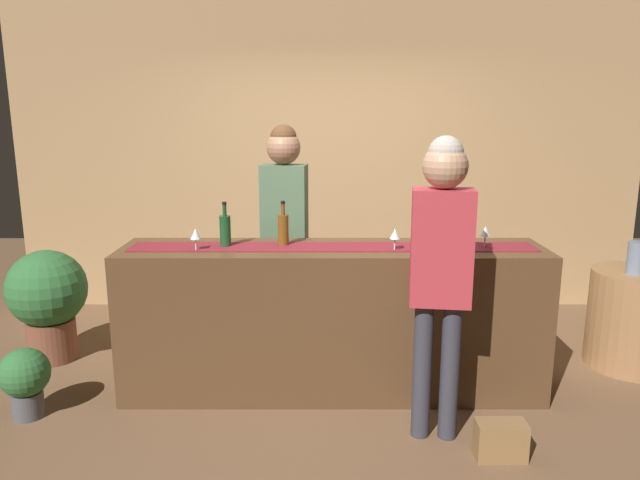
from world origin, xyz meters
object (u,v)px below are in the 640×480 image
object	(u,v)px
wine_glass_near_customer	(194,235)
handbag	(500,440)
potted_plant_tall	(47,298)
round_side_table	(634,319)
wine_glass_far_end	(394,235)
potted_plant_small	(24,378)
wine_bottle_amber	(282,229)
wine_bottle_green	(224,230)
customer_sipping	(440,256)
vase_on_side_table	(635,258)
bartender	(283,215)
wine_glass_mid_counter	(484,232)

from	to	relation	value
wine_glass_near_customer	handbag	size ratio (longest dim) A/B	0.51
potted_plant_tall	round_side_table	bearing A→B (deg)	-1.42
wine_glass_far_end	potted_plant_small	xyz separation A→B (m)	(-2.34, -0.29, -0.86)
wine_bottle_amber	wine_bottle_green	bearing A→B (deg)	-174.88
customer_sipping	handbag	xyz separation A→B (m)	(0.33, -0.24, -1.00)
wine_bottle_green	customer_sipping	bearing A→B (deg)	-25.83
customer_sipping	round_side_table	distance (m)	2.12
wine_glass_far_end	round_side_table	size ratio (longest dim) A/B	0.19
vase_on_side_table	bartender	bearing A→B (deg)	174.79
wine_glass_mid_counter	wine_glass_far_end	size ratio (longest dim) A/B	1.00
potted_plant_tall	wine_glass_near_customer	bearing A→B (deg)	-25.28
wine_glass_mid_counter	potted_plant_tall	bearing A→B (deg)	170.72
wine_glass_far_end	vase_on_side_table	bearing A→B (deg)	13.51
wine_glass_far_end	round_side_table	distance (m)	2.11
wine_glass_near_customer	wine_glass_mid_counter	xyz separation A→B (m)	(1.90, 0.09, 0.00)
vase_on_side_table	potted_plant_tall	distance (m)	4.43
wine_glass_far_end	vase_on_side_table	distance (m)	1.90
bartender	potted_plant_small	distance (m)	2.06
round_side_table	wine_glass_far_end	bearing A→B (deg)	-165.47
wine_bottle_green	potted_plant_small	size ratio (longest dim) A/B	0.66
wine_bottle_green	vase_on_side_table	distance (m)	2.97
wine_bottle_green	potted_plant_tall	distance (m)	1.67
round_side_table	handbag	world-z (taller)	round_side_table
round_side_table	vase_on_side_table	world-z (taller)	vase_on_side_table
vase_on_side_table	customer_sipping	bearing A→B (deg)	-149.58
wine_bottle_green	customer_sipping	size ratio (longest dim) A/B	0.17
customer_sipping	wine_glass_near_customer	bearing A→B (deg)	168.25
wine_glass_mid_counter	vase_on_side_table	world-z (taller)	wine_glass_mid_counter
bartender	wine_glass_mid_counter	bearing A→B (deg)	163.77
wine_bottle_amber	potted_plant_tall	size ratio (longest dim) A/B	0.35
wine_bottle_amber	handbag	size ratio (longest dim) A/B	1.08
wine_bottle_green	handbag	world-z (taller)	wine_bottle_green
wine_bottle_green	wine_glass_near_customer	distance (m)	0.21
vase_on_side_table	potted_plant_small	distance (m)	4.28
vase_on_side_table	wine_bottle_green	bearing A→B (deg)	-173.75
wine_glass_near_customer	vase_on_side_table	distance (m)	3.16
vase_on_side_table	potted_plant_small	bearing A→B (deg)	-170.06
wine_glass_mid_counter	bartender	bearing A→B (deg)	156.56
round_side_table	vase_on_side_table	bearing A→B (deg)	-144.50
wine_glass_far_end	potted_plant_tall	distance (m)	2.73
wine_bottle_amber	handbag	world-z (taller)	wine_bottle_amber
vase_on_side_table	potted_plant_small	world-z (taller)	vase_on_side_table
wine_glass_near_customer	wine_glass_mid_counter	size ratio (longest dim) A/B	1.00
wine_bottle_amber	wine_glass_far_end	bearing A→B (deg)	-11.66
potted_plant_tall	wine_bottle_amber	bearing A→B (deg)	-13.76
wine_bottle_green	potted_plant_tall	bearing A→B (deg)	161.60
round_side_table	potted_plant_tall	distance (m)	4.49
customer_sipping	round_side_table	size ratio (longest dim) A/B	2.41
wine_glass_far_end	bartender	xyz separation A→B (m)	(-0.76, 0.67, 0.01)
potted_plant_small	wine_bottle_green	bearing A→B (deg)	18.42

